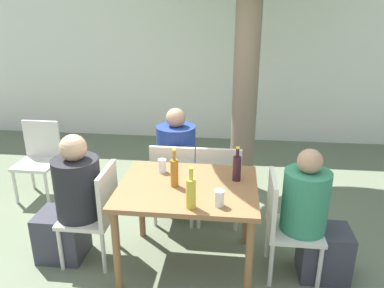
{
  "coord_description": "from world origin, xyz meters",
  "views": [
    {
      "loc": [
        0.35,
        -2.73,
        2.15
      ],
      "look_at": [
        0.0,
        0.3,
        1.03
      ],
      "focal_mm": 35.0,
      "sensor_mm": 36.0,
      "label": 1
    }
  ],
  "objects_px": {
    "wine_bottle_0": "(237,168)",
    "patio_chair_3": "(219,181)",
    "dining_table_front": "(188,196)",
    "patio_chair_4": "(39,155)",
    "amber_bottle_2": "(174,172)",
    "person_seated_1": "(314,222)",
    "person_seated_0": "(71,205)",
    "drinking_glass_1": "(219,198)",
    "patio_chair_2": "(174,179)",
    "patio_chair_1": "(284,221)",
    "oil_cruet_1": "(191,192)",
    "person_seated_2": "(178,166)",
    "drinking_glass_0": "(162,166)",
    "patio_chair_0": "(97,210)"
  },
  "relations": [
    {
      "from": "dining_table_front",
      "to": "patio_chair_4",
      "type": "bearing_deg",
      "value": 149.16
    },
    {
      "from": "oil_cruet_1",
      "to": "patio_chair_2",
      "type": "bearing_deg",
      "value": 105.79
    },
    {
      "from": "patio_chair_1",
      "to": "drinking_glass_0",
      "type": "bearing_deg",
      "value": 77.55
    },
    {
      "from": "patio_chair_0",
      "to": "oil_cruet_1",
      "type": "xyz_separation_m",
      "value": [
        0.87,
        -0.35,
        0.4
      ]
    },
    {
      "from": "dining_table_front",
      "to": "person_seated_2",
      "type": "distance_m",
      "value": 0.95
    },
    {
      "from": "patio_chair_0",
      "to": "wine_bottle_0",
      "type": "xyz_separation_m",
      "value": [
        1.19,
        0.14,
        0.4
      ]
    },
    {
      "from": "dining_table_front",
      "to": "patio_chair_4",
      "type": "height_order",
      "value": "patio_chair_4"
    },
    {
      "from": "patio_chair_1",
      "to": "wine_bottle_0",
      "type": "xyz_separation_m",
      "value": [
        -0.4,
        0.14,
        0.4
      ]
    },
    {
      "from": "person_seated_2",
      "to": "amber_bottle_2",
      "type": "xyz_separation_m",
      "value": [
        0.12,
        -0.94,
        0.36
      ]
    },
    {
      "from": "patio_chair_1",
      "to": "wine_bottle_0",
      "type": "bearing_deg",
      "value": 70.46
    },
    {
      "from": "patio_chair_2",
      "to": "person_seated_2",
      "type": "distance_m",
      "value": 0.23
    },
    {
      "from": "patio_chair_2",
      "to": "wine_bottle_0",
      "type": "distance_m",
      "value": 0.91
    },
    {
      "from": "person_seated_0",
      "to": "person_seated_1",
      "type": "height_order",
      "value": "person_seated_0"
    },
    {
      "from": "patio_chair_4",
      "to": "oil_cruet_1",
      "type": "relative_size",
      "value": 2.8
    },
    {
      "from": "amber_bottle_2",
      "to": "person_seated_1",
      "type": "bearing_deg",
      "value": 1.21
    },
    {
      "from": "person_seated_2",
      "to": "drinking_glass_0",
      "type": "bearing_deg",
      "value": 87.46
    },
    {
      "from": "person_seated_0",
      "to": "person_seated_2",
      "type": "distance_m",
      "value": 1.21
    },
    {
      "from": "patio_chair_3",
      "to": "oil_cruet_1",
      "type": "relative_size",
      "value": 2.8
    },
    {
      "from": "dining_table_front",
      "to": "drinking_glass_1",
      "type": "bearing_deg",
      "value": -48.34
    },
    {
      "from": "patio_chair_1",
      "to": "person_seated_1",
      "type": "distance_m",
      "value": 0.23
    },
    {
      "from": "drinking_glass_1",
      "to": "wine_bottle_0",
      "type": "bearing_deg",
      "value": 74.22
    },
    {
      "from": "patio_chair_2",
      "to": "patio_chair_3",
      "type": "relative_size",
      "value": 1.0
    },
    {
      "from": "oil_cruet_1",
      "to": "amber_bottle_2",
      "type": "distance_m",
      "value": 0.37
    },
    {
      "from": "oil_cruet_1",
      "to": "person_seated_1",
      "type": "bearing_deg",
      "value": 20.19
    },
    {
      "from": "oil_cruet_1",
      "to": "drinking_glass_1",
      "type": "height_order",
      "value": "oil_cruet_1"
    },
    {
      "from": "wine_bottle_0",
      "to": "drinking_glass_0",
      "type": "xyz_separation_m",
      "value": [
        -0.65,
        0.09,
        -0.06
      ]
    },
    {
      "from": "dining_table_front",
      "to": "patio_chair_1",
      "type": "bearing_deg",
      "value": 0.0
    },
    {
      "from": "patio_chair_2",
      "to": "patio_chair_3",
      "type": "distance_m",
      "value": 0.45
    },
    {
      "from": "patio_chair_0",
      "to": "patio_chair_2",
      "type": "relative_size",
      "value": 1.0
    },
    {
      "from": "patio_chair_2",
      "to": "patio_chair_3",
      "type": "xyz_separation_m",
      "value": [
        0.45,
        0.0,
        0.0
      ]
    },
    {
      "from": "patio_chair_1",
      "to": "drinking_glass_0",
      "type": "height_order",
      "value": "drinking_glass_0"
    },
    {
      "from": "dining_table_front",
      "to": "amber_bottle_2",
      "type": "bearing_deg",
      "value": -167.17
    },
    {
      "from": "patio_chair_3",
      "to": "wine_bottle_0",
      "type": "xyz_separation_m",
      "value": [
        0.17,
        -0.54,
        0.4
      ]
    },
    {
      "from": "patio_chair_4",
      "to": "patio_chair_3",
      "type": "bearing_deg",
      "value": -12.09
    },
    {
      "from": "patio_chair_0",
      "to": "person_seated_2",
      "type": "distance_m",
      "value": 1.08
    },
    {
      "from": "person_seated_0",
      "to": "amber_bottle_2",
      "type": "height_order",
      "value": "person_seated_0"
    },
    {
      "from": "person_seated_0",
      "to": "drinking_glass_1",
      "type": "bearing_deg",
      "value": 76.88
    },
    {
      "from": "amber_bottle_2",
      "to": "drinking_glass_0",
      "type": "bearing_deg",
      "value": 120.52
    },
    {
      "from": "oil_cruet_1",
      "to": "amber_bottle_2",
      "type": "relative_size",
      "value": 0.99
    },
    {
      "from": "patio_chair_0",
      "to": "patio_chair_2",
      "type": "bearing_deg",
      "value": 140.21
    },
    {
      "from": "patio_chair_1",
      "to": "person_seated_2",
      "type": "distance_m",
      "value": 1.37
    },
    {
      "from": "patio_chair_4",
      "to": "drinking_glass_0",
      "type": "relative_size",
      "value": 7.39
    },
    {
      "from": "dining_table_front",
      "to": "patio_chair_2",
      "type": "relative_size",
      "value": 1.27
    },
    {
      "from": "patio_chair_2",
      "to": "drinking_glass_0",
      "type": "distance_m",
      "value": 0.57
    },
    {
      "from": "wine_bottle_0",
      "to": "patio_chair_3",
      "type": "bearing_deg",
      "value": 107.17
    },
    {
      "from": "patio_chair_3",
      "to": "person_seated_0",
      "type": "relative_size",
      "value": 0.75
    },
    {
      "from": "patio_chair_4",
      "to": "person_seated_1",
      "type": "relative_size",
      "value": 0.78
    },
    {
      "from": "dining_table_front",
      "to": "drinking_glass_0",
      "type": "bearing_deg",
      "value": 137.76
    },
    {
      "from": "person_seated_2",
      "to": "person_seated_1",
      "type": "bearing_deg",
      "value": 144.07
    },
    {
      "from": "patio_chair_1",
      "to": "patio_chair_2",
      "type": "xyz_separation_m",
      "value": [
        -1.02,
        0.69,
        0.0
      ]
    }
  ]
}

